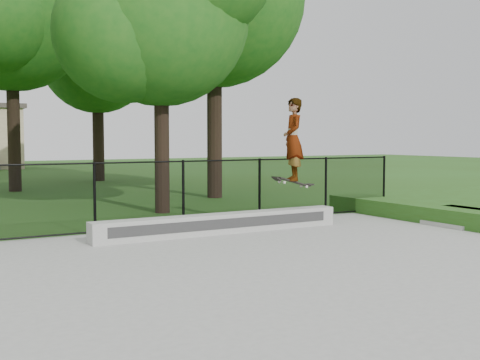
% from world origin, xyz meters
% --- Properties ---
extents(ground, '(100.00, 100.00, 0.00)m').
position_xyz_m(ground, '(0.00, 0.00, 0.00)').
color(ground, '#2A4F16').
rests_on(ground, ground).
extents(concrete_slab, '(14.00, 12.00, 0.06)m').
position_xyz_m(concrete_slab, '(0.00, 0.00, 0.03)').
color(concrete_slab, gray).
rests_on(concrete_slab, ground).
extents(grind_ledge, '(5.58, 0.40, 0.41)m').
position_xyz_m(grind_ledge, '(2.32, 4.70, 0.27)').
color(grind_ledge, '#B6B7B1').
rests_on(grind_ledge, concrete_slab).
extents(skater_airborne, '(0.82, 0.78, 2.02)m').
position_xyz_m(skater_airborne, '(4.12, 4.69, 1.99)').
color(skater_airborne, black).
rests_on(skater_airborne, ground).
extents(chainlink_fence, '(16.06, 0.06, 1.50)m').
position_xyz_m(chainlink_fence, '(0.00, 5.90, 0.81)').
color(chainlink_fence, black).
rests_on(chainlink_fence, concrete_slab).
extents(concrete_steps, '(1.07, 1.20, 0.45)m').
position_xyz_m(concrete_steps, '(7.59, 3.00, 0.17)').
color(concrete_steps, gray).
rests_on(concrete_steps, ground).
extents(tree_row, '(20.66, 18.02, 10.07)m').
position_xyz_m(tree_row, '(-0.34, 14.54, 6.46)').
color(tree_row, black).
rests_on(tree_row, ground).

